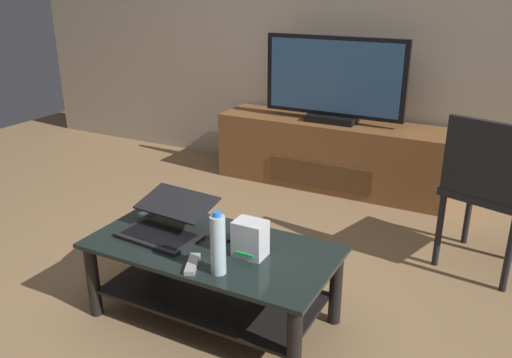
{
  "coord_description": "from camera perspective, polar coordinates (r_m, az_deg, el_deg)",
  "views": [
    {
      "loc": [
        1.22,
        -1.83,
        1.53
      ],
      "look_at": [
        0.02,
        0.46,
        0.54
      ],
      "focal_mm": 36.72,
      "sensor_mm": 36.0,
      "label": 1
    }
  ],
  "objects": [
    {
      "name": "tv_remote",
      "position": [
        2.26,
        -6.94,
        -9.18
      ],
      "size": [
        0.11,
        0.16,
        0.02
      ],
      "primitive_type": "cube",
      "rotation": [
        0.0,
        0.0,
        0.42
      ],
      "color": "#99999E",
      "rests_on": "coffee_table"
    },
    {
      "name": "cell_phone",
      "position": [
        2.49,
        -2.27,
        -6.15
      ],
      "size": [
        0.13,
        0.16,
        0.01
      ],
      "primitive_type": "cube",
      "rotation": [
        0.0,
        0.0,
        -0.51
      ],
      "color": "black",
      "rests_on": "coffee_table"
    },
    {
      "name": "ground_plane",
      "position": [
        2.68,
        -5.14,
        -13.99
      ],
      "size": [
        7.68,
        7.68,
        0.0
      ],
      "primitive_type": "plane",
      "color": "olive"
    },
    {
      "name": "laptop",
      "position": [
        2.53,
        -9.74,
        -4.66
      ],
      "size": [
        0.4,
        0.38,
        0.16
      ],
      "color": "black",
      "rests_on": "coffee_table"
    },
    {
      "name": "soundbar_remote",
      "position": [
        2.78,
        -11.34,
        -3.44
      ],
      "size": [
        0.05,
        0.16,
        0.02
      ],
      "primitive_type": "cube",
      "rotation": [
        0.0,
        0.0,
        -0.04
      ],
      "color": "#99999E",
      "rests_on": "coffee_table"
    },
    {
      "name": "water_bottle_near",
      "position": [
        2.14,
        -4.17,
        -7.12
      ],
      "size": [
        0.06,
        0.06,
        0.28
      ],
      "color": "silver",
      "rests_on": "coffee_table"
    },
    {
      "name": "coffee_table",
      "position": [
        2.48,
        -4.77,
        -9.73
      ],
      "size": [
        1.14,
        0.57,
        0.39
      ],
      "color": "black",
      "rests_on": "ground"
    },
    {
      "name": "dining_chair",
      "position": [
        3.03,
        24.1,
        -0.7
      ],
      "size": [
        0.55,
        0.55,
        0.88
      ],
      "color": "black",
      "rests_on": "ground"
    },
    {
      "name": "router_box",
      "position": [
        2.29,
        -0.63,
        -6.51
      ],
      "size": [
        0.14,
        0.11,
        0.16
      ],
      "color": "silver",
      "rests_on": "coffee_table"
    },
    {
      "name": "media_cabinet",
      "position": [
        4.12,
        8.15,
        2.75
      ],
      "size": [
        1.78,
        0.44,
        0.52
      ],
      "color": "brown",
      "rests_on": "ground"
    },
    {
      "name": "television",
      "position": [
        3.96,
        8.46,
        10.44
      ],
      "size": [
        1.07,
        0.2,
        0.63
      ],
      "color": "black",
      "rests_on": "media_cabinet"
    }
  ]
}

